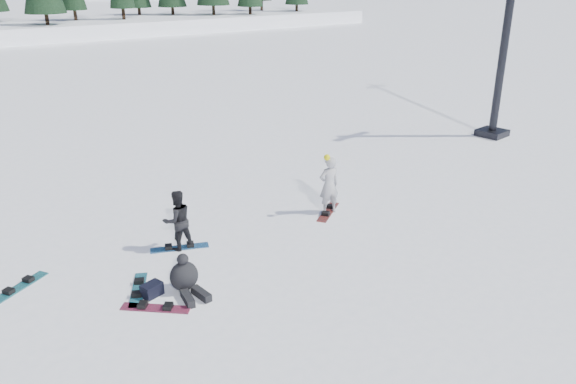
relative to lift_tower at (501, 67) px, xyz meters
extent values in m
plane|color=white|center=(-12.76, -3.74, -2.98)|extent=(420.00, 420.00, 0.00)
ellipsoid|color=white|center=(97.24, 181.26, -16.84)|extent=(156.00, 120.00, 50.40)
ellipsoid|color=white|center=(47.24, 146.26, -15.35)|extent=(117.00, 90.00, 45.00)
cylinder|color=black|center=(0.00, 0.00, 0.68)|extent=(0.33, 0.33, 7.32)
cube|color=black|center=(0.00, 0.00, -2.84)|extent=(1.23, 1.23, 0.27)
imported|color=#AAA9AF|center=(-11.01, -2.35, -2.11)|extent=(0.70, 0.52, 1.74)
sphere|color=yellow|center=(-11.21, -2.47, -1.18)|extent=(0.18, 0.18, 0.18)
imported|color=black|center=(-15.64, -1.94, -2.17)|extent=(0.79, 0.63, 1.61)
ellipsoid|color=black|center=(-16.41, -3.88, -2.62)|extent=(0.67, 0.57, 0.69)
sphere|color=black|center=(-16.41, -3.88, -2.19)|extent=(0.26, 0.26, 0.26)
cube|color=black|center=(-16.24, -4.38, -2.89)|extent=(0.25, 0.62, 0.17)
cube|color=black|center=(-16.57, -4.38, -2.89)|extent=(0.27, 0.62, 0.17)
cube|color=black|center=(-17.11, -3.68, -2.83)|extent=(0.52, 0.41, 0.30)
cube|color=maroon|center=(-11.01, -2.35, -2.96)|extent=(1.38, 1.10, 0.03)
cube|color=#1C5E9C|center=(-15.64, -1.94, -2.96)|extent=(1.50, 0.79, 0.03)
cube|color=#187884|center=(-19.48, -1.64, -2.96)|extent=(1.42, 1.03, 0.03)
cube|color=teal|center=(-17.29, -3.30, -2.96)|extent=(0.93, 1.46, 0.03)
cube|color=maroon|center=(-17.25, -4.22, -2.96)|extent=(1.32, 1.19, 0.03)
camera|label=1|loc=(-20.79, -14.24, 3.82)|focal=35.00mm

